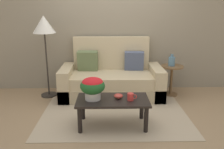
{
  "coord_description": "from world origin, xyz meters",
  "views": [
    {
      "loc": [
        -0.11,
        -3.72,
        1.69
      ],
      "look_at": [
        -0.03,
        0.05,
        0.62
      ],
      "focal_mm": 37.73,
      "sensor_mm": 36.0,
      "label": 1
    }
  ],
  "objects": [
    {
      "name": "side_table",
      "position": [
        1.15,
        0.71,
        0.41
      ],
      "size": [
        0.43,
        0.43,
        0.6
      ],
      "color": "brown",
      "rests_on": "ground"
    },
    {
      "name": "floor_lamp",
      "position": [
        -1.28,
        0.71,
        1.32
      ],
      "size": [
        0.42,
        0.42,
        1.56
      ],
      "color": "#2D2823",
      "rests_on": "ground"
    },
    {
      "name": "coffee_mug",
      "position": [
        0.22,
        -0.6,
        0.47
      ],
      "size": [
        0.14,
        0.09,
        0.1
      ],
      "color": "red",
      "rests_on": "coffee_table"
    },
    {
      "name": "ground_plane",
      "position": [
        0.0,
        0.0,
        0.0
      ],
      "size": [
        14.0,
        14.0,
        0.0
      ],
      "primitive_type": "plane",
      "color": "#997A56"
    },
    {
      "name": "potted_plant",
      "position": [
        -0.32,
        -0.55,
        0.62
      ],
      "size": [
        0.35,
        0.35,
        0.32
      ],
      "color": "#B7B2A8",
      "rests_on": "coffee_table"
    },
    {
      "name": "coffee_table",
      "position": [
        -0.04,
        -0.56,
        0.35
      ],
      "size": [
        1.04,
        0.54,
        0.42
      ],
      "color": "black",
      "rests_on": "ground"
    },
    {
      "name": "couch",
      "position": [
        -0.03,
        0.74,
        0.33
      ],
      "size": [
        1.95,
        0.93,
        1.13
      ],
      "color": "tan",
      "rests_on": "ground"
    },
    {
      "name": "area_rug",
      "position": [
        0.0,
        -0.08,
        0.01
      ],
      "size": [
        2.35,
        1.89,
        0.01
      ],
      "primitive_type": "cube",
      "color": "tan",
      "rests_on": "ground"
    },
    {
      "name": "snack_bowl",
      "position": [
        0.05,
        -0.52,
        0.46
      ],
      "size": [
        0.13,
        0.13,
        0.07
      ],
      "color": "#B2382D",
      "rests_on": "coffee_table"
    },
    {
      "name": "table_vase",
      "position": [
        1.14,
        0.71,
        0.69
      ],
      "size": [
        0.13,
        0.13,
        0.23
      ],
      "color": "slate",
      "rests_on": "side_table"
    },
    {
      "name": "wall_back",
      "position": [
        0.0,
        1.23,
        1.38
      ],
      "size": [
        6.4,
        0.12,
        2.75
      ],
      "primitive_type": "cube",
      "color": "gray",
      "rests_on": "ground"
    }
  ]
}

